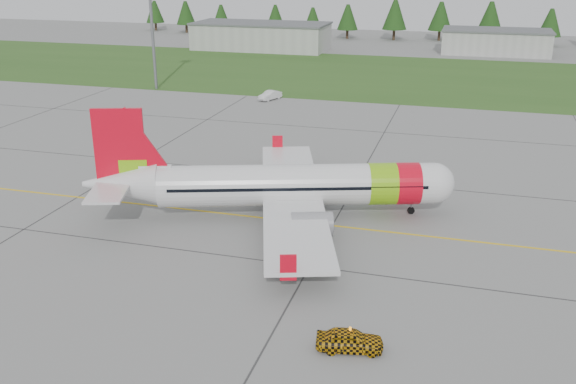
% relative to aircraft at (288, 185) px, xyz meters
% --- Properties ---
extents(ground, '(320.00, 320.00, 0.00)m').
position_rel_aircraft_xyz_m(ground, '(-5.73, -9.20, -2.85)').
color(ground, gray).
rests_on(ground, ground).
extents(aircraft, '(31.57, 29.91, 9.87)m').
position_rel_aircraft_xyz_m(aircraft, '(0.00, 0.00, 0.00)').
color(aircraft, silver).
rests_on(aircraft, ground).
extents(follow_me_car, '(1.63, 1.82, 3.95)m').
position_rel_aircraft_xyz_m(follow_me_car, '(9.16, -18.97, -0.87)').
color(follow_me_car, '#E7A50C').
rests_on(follow_me_car, ground).
extents(service_van, '(1.97, 1.92, 4.37)m').
position_rel_aircraft_xyz_m(service_van, '(-16.17, 45.84, -0.66)').
color(service_van, silver).
rests_on(service_van, ground).
extents(grass_strip, '(320.00, 50.00, 0.03)m').
position_rel_aircraft_xyz_m(grass_strip, '(-5.73, 72.80, -2.83)').
color(grass_strip, '#30561E').
rests_on(grass_strip, ground).
extents(taxi_guideline, '(120.00, 0.25, 0.02)m').
position_rel_aircraft_xyz_m(taxi_guideline, '(-5.73, -1.20, -2.84)').
color(taxi_guideline, gold).
rests_on(taxi_guideline, ground).
extents(hangar_west, '(32.00, 14.00, 6.00)m').
position_rel_aircraft_xyz_m(hangar_west, '(-35.73, 100.80, 0.15)').
color(hangar_west, '#A8A8A3').
rests_on(hangar_west, ground).
extents(hangar_east, '(24.00, 12.00, 5.20)m').
position_rel_aircraft_xyz_m(hangar_east, '(19.27, 108.80, -0.25)').
color(hangar_east, '#A8A8A3').
rests_on(hangar_east, ground).
extents(floodlight_mast, '(0.50, 0.50, 20.00)m').
position_rel_aircraft_xyz_m(floodlight_mast, '(-37.73, 48.80, 7.15)').
color(floodlight_mast, slate).
rests_on(floodlight_mast, ground).
extents(treeline, '(160.00, 8.00, 10.00)m').
position_rel_aircraft_xyz_m(treeline, '(-5.73, 128.80, 2.15)').
color(treeline, '#1C3F14').
rests_on(treeline, ground).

